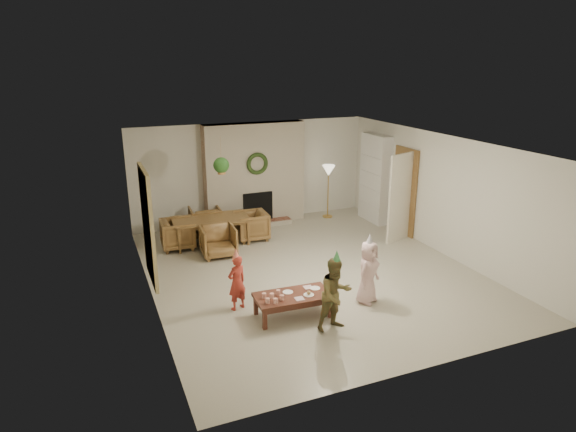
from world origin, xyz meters
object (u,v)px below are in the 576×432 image
dining_table (211,231)px  coffee_table_top (293,296)px  dining_chair_far (205,220)px  child_plaid (336,294)px  dining_chair_left (178,234)px  dining_chair_near (218,241)px  child_pink (368,272)px  child_red (237,283)px  dining_chair_right (251,226)px

dining_table → coffee_table_top: bearing=-80.9°
dining_chair_far → child_plaid: bearing=102.0°
dining_chair_left → child_plaid: bearing=-157.1°
dining_chair_near → child_pink: child_pink is taller
child_red → dining_table: bearing=-116.8°
dining_chair_left → child_red: child_red is taller
dining_table → dining_chair_left: bearing=-180.0°
child_plaid → dining_chair_left: bearing=102.5°
dining_table → dining_chair_left: (-0.73, 0.04, 0.03)m
dining_chair_near → dining_table: bearing=90.0°
coffee_table_top → child_plaid: 0.79m
dining_chair_far → dining_table: bearing=90.0°
dining_chair_far → dining_chair_right: bearing=141.3°
dining_table → dining_chair_right: (0.92, -0.05, 0.03)m
child_pink → child_red: bearing=132.2°
dining_chair_near → child_plaid: size_ratio=0.62×
dining_chair_right → child_pink: child_pink is taller
dining_chair_near → dining_chair_far: same height
dining_chair_left → child_red: 3.19m
dining_chair_left → coffee_table_top: 3.90m
dining_chair_far → dining_chair_right: (0.88, -0.78, 0.00)m
coffee_table_top → child_plaid: bearing=-51.5°
dining_chair_right → dining_chair_near: bearing=-51.3°
dining_chair_left → dining_chair_right: same height
dining_chair_far → child_pink: size_ratio=0.65×
dining_chair_far → dining_chair_left: (-0.77, -0.70, 0.00)m
dining_chair_near → child_pink: (1.80, -2.99, 0.22)m
dining_chair_right → child_red: size_ratio=0.76×
dining_table → coffee_table_top: size_ratio=1.38×
dining_chair_near → dining_chair_left: 1.04m
dining_table → dining_chair_right: size_ratio=2.34×
dining_chair_far → dining_chair_right: 1.18m
dining_chair_near → child_red: child_red is taller
dining_chair_left → dining_chair_far: bearing=-45.0°
dining_table → child_plaid: child_plaid is taller
child_plaid → child_pink: child_plaid is taller
child_plaid → child_red: bearing=127.9°
dining_chair_near → coffee_table_top: (0.45, -2.96, 0.02)m
dining_chair_right → child_pink: bearing=15.8°
dining_chair_near → child_pink: bearing=-56.1°
coffee_table_top → dining_chair_far: bearing=97.5°
coffee_table_top → child_pink: bearing=1.5°
dining_chair_near → child_pink: 3.50m
child_pink → dining_chair_near: bearing=89.1°
dining_table → dining_chair_right: 0.92m
child_red → child_pink: bearing=143.8°
dining_chair_far → coffee_table_top: size_ratio=0.59×
dining_chair_right → dining_chair_left: bearing=-90.0°
dining_chair_near → dining_chair_right: 1.18m
dining_chair_far → dining_chair_near: bearing=90.0°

